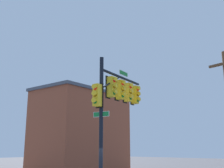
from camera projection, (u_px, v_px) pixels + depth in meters
signal_pole_assembly at (116, 99)px, 15.08m from camera, size 4.76×1.09×7.08m
brick_building at (81, 131)px, 29.69m from camera, size 10.09×6.14×8.46m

